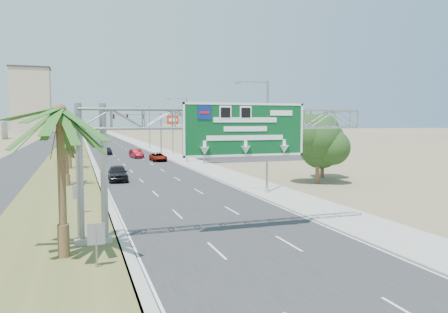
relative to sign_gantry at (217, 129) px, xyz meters
name	(u,v)px	position (x,y,z in m)	size (l,w,h in m)	color
ground	(327,300)	(1.06, -9.93, -6.06)	(600.00, 600.00, 0.00)	#8C7A59
road	(110,144)	(1.06, 100.07, -6.05)	(12.00, 300.00, 0.02)	#28282B
sidewalk_right	(141,144)	(9.56, 100.07, -6.01)	(4.00, 300.00, 0.10)	#9E9B93
median_grass	(71,145)	(-8.94, 100.07, -6.00)	(7.00, 300.00, 0.12)	#4C5726
opposing_road	(43,145)	(-15.94, 100.07, -6.05)	(8.00, 300.00, 0.02)	#28282B
sign_gantry	(217,129)	(0.00, 0.00, 0.00)	(16.75, 1.24, 7.50)	gray
palm_near	(60,111)	(-8.14, -1.93, 0.87)	(5.70, 5.70, 8.35)	brown
palm_row_b	(66,137)	(-8.44, 22.07, -1.16)	(3.99, 3.99, 5.95)	brown
palm_row_c	(69,127)	(-8.44, 38.07, -0.39)	(3.99, 3.99, 6.75)	brown
palm_row_d	(71,133)	(-8.44, 56.07, -1.64)	(3.99, 3.99, 5.45)	brown
palm_row_e	(72,127)	(-8.44, 75.07, -0.97)	(3.99, 3.99, 6.15)	brown
palm_row_f	(73,127)	(-8.44, 100.07, -1.35)	(3.99, 3.99, 5.75)	brown
streetlight_near	(265,141)	(8.36, 12.07, -1.36)	(3.27, 0.44, 10.00)	gray
streetlight_mid	(185,132)	(8.36, 42.07, -1.36)	(3.27, 0.44, 10.00)	gray
streetlight_far	(149,128)	(8.36, 78.07, -1.36)	(3.27, 0.44, 10.00)	gray
signal_mast	(151,129)	(6.23, 62.05, -1.21)	(10.28, 0.71, 8.00)	gray
store_building	(242,144)	(23.06, 56.07, -4.06)	(18.00, 10.00, 4.00)	#C8B087
oak_near	(318,140)	(16.06, 16.07, -1.53)	(4.50, 4.50, 6.80)	brown
oak_far	(323,144)	(19.06, 20.07, -2.24)	(3.50, 3.50, 5.60)	brown
median_signback_a	(96,237)	(-6.74, -3.93, -4.61)	(0.75, 0.08, 2.08)	gray
median_signback_b	(78,194)	(-7.44, 8.07, -4.61)	(0.75, 0.08, 2.08)	gray
tower_distant	(31,101)	(-30.94, 240.07, 11.44)	(20.00, 16.00, 35.00)	tan
building_distant_right	(189,132)	(31.06, 130.07, -3.56)	(20.00, 12.00, 5.00)	#C8B087
car_left_lane	(118,173)	(-3.36, 24.60, -5.20)	(2.02, 5.03, 1.71)	black
car_mid_lane	(136,154)	(2.29, 53.44, -5.29)	(1.61, 4.63, 1.53)	maroon
car_right_lane	(158,157)	(4.83, 46.18, -5.39)	(2.23, 4.83, 1.34)	gray
car_far	(107,151)	(-2.03, 62.72, -5.41)	(1.82, 4.48, 1.30)	black
pole_sign_red_near	(204,119)	(10.24, 38.38, 0.70)	(2.41, 0.78, 8.63)	gray
pole_sign_blue	(197,125)	(11.15, 45.31, -0.31)	(1.97, 1.03, 7.76)	gray
pole_sign_red_far	(173,123)	(10.06, 59.41, 0.03)	(2.21, 0.44, 7.75)	gray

